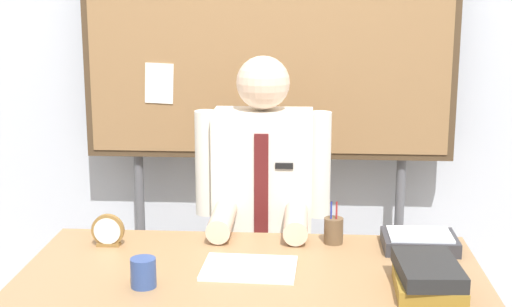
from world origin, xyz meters
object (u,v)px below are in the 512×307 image
object	(u,v)px
person	(263,235)
coffee_mug	(143,273)
desk	(252,295)
book_stack	(428,277)
open_notebook	(249,268)
pen_holder	(334,230)
desk_clock	(108,232)
bulletin_board	(268,38)
paper_tray	(420,241)

from	to	relation	value
person	coffee_mug	distance (m)	0.86
desk	book_stack	bearing A→B (deg)	-16.18
open_notebook	pen_holder	distance (m)	0.41
desk_clock	coffee_mug	distance (m)	0.42
person	open_notebook	bearing A→B (deg)	-90.81
open_notebook	desk	bearing A→B (deg)	66.21
person	pen_holder	xyz separation A→B (m)	(0.28, -0.34, 0.14)
person	open_notebook	size ratio (longest dim) A/B	4.49
bulletin_board	open_notebook	distance (m)	1.26
person	book_stack	size ratio (longest dim) A/B	4.65
desk_clock	open_notebook	bearing A→B (deg)	-20.80
open_notebook	paper_tray	world-z (taller)	paper_tray
open_notebook	person	bearing A→B (deg)	89.19
paper_tray	bulletin_board	bearing A→B (deg)	125.47
bulletin_board	paper_tray	xyz separation A→B (m)	(0.58, -0.82, -0.66)
open_notebook	desk_clock	distance (m)	0.57
bulletin_board	book_stack	world-z (taller)	bulletin_board
desk_clock	paper_tray	bearing A→B (deg)	2.19
desk	book_stack	distance (m)	0.59
pen_holder	person	bearing A→B (deg)	129.40
open_notebook	pen_holder	world-z (taller)	pen_holder
pen_holder	paper_tray	xyz separation A→B (m)	(0.31, -0.04, -0.02)
bulletin_board	coffee_mug	distance (m)	1.42
book_stack	open_notebook	bearing A→B (deg)	165.96
bulletin_board	open_notebook	size ratio (longest dim) A/B	6.54
person	desk	bearing A→B (deg)	-90.00
desk	coffee_mug	world-z (taller)	coffee_mug
coffee_mug	pen_holder	distance (m)	0.75
bulletin_board	open_notebook	bearing A→B (deg)	-90.45
pen_holder	open_notebook	bearing A→B (deg)	-135.38
bulletin_board	pen_holder	distance (m)	1.05
bulletin_board	person	bearing A→B (deg)	-89.95
open_notebook	coffee_mug	size ratio (longest dim) A/B	3.30
person	paper_tray	distance (m)	0.71
bulletin_board	pen_holder	world-z (taller)	bulletin_board
desk	pen_holder	world-z (taller)	pen_holder
person	pen_holder	size ratio (longest dim) A/B	8.66
book_stack	coffee_mug	world-z (taller)	same
desk_clock	desk	bearing A→B (deg)	-18.58
bulletin_board	open_notebook	world-z (taller)	bulletin_board
desk	person	size ratio (longest dim) A/B	1.10
bulletin_board	pen_holder	size ratio (longest dim) A/B	12.62
book_stack	open_notebook	distance (m)	0.58
bulletin_board	coffee_mug	xyz separation A→B (m)	(-0.33, -1.23, -0.64)
desk	paper_tray	distance (m)	0.64
desk	paper_tray	bearing A→B (deg)	20.89
bulletin_board	coffee_mug	world-z (taller)	bulletin_board
book_stack	desk_clock	size ratio (longest dim) A/B	2.52
book_stack	open_notebook	size ratio (longest dim) A/B	0.97
desk	desk_clock	xyz separation A→B (m)	(-0.54, 0.18, 0.15)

